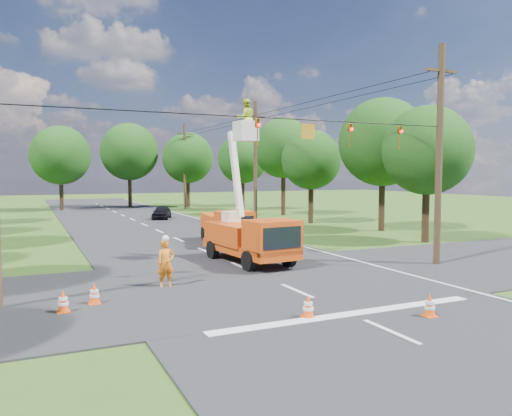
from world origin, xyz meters
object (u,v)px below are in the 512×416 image
bucket_truck (250,228)px  tree_far_b (129,152)px  ground_worker (166,263)px  traffic_cone_3 (243,241)px  tree_right_c (311,160)px  traffic_cone_6 (245,229)px  pole_right_far (185,166)px  second_truck (227,226)px  traffic_cone_4 (94,294)px  tree_right_e (243,159)px  traffic_cone_1 (430,305)px  tree_right_a (427,151)px  tree_far_c (188,158)px  traffic_cone_5 (63,301)px  pole_right_mid (255,162)px  distant_car (162,212)px  traffic_cone_0 (308,306)px  tree_right_d (283,148)px  traffic_cone_2 (242,247)px  tree_far_a (60,155)px  pole_right_near (439,153)px  tree_right_b (383,142)px

bucket_truck → tree_far_b: bearing=82.1°
ground_worker → traffic_cone_3: bearing=46.9°
traffic_cone_3 → tree_right_c: (10.80, 10.56, 4.95)m
traffic_cone_6 → pole_right_far: 26.76m
second_truck → pole_right_far: (6.33, 29.73, 4.03)m
traffic_cone_4 → tree_right_e: size_ratio=0.08×
traffic_cone_1 → tree_right_a: tree_right_a is taller
tree_far_c → traffic_cone_6: bearing=-99.2°
second_truck → traffic_cone_3: second_truck is taller
traffic_cone_5 → pole_right_mid: bearing=52.9°
distant_car → traffic_cone_0: (-3.92, -32.75, -0.25)m
traffic_cone_1 → traffic_cone_5: 10.86m
pole_right_mid → tree_far_b: bearing=102.4°
second_truck → tree_right_d: (12.63, 16.73, 5.60)m
ground_worker → traffic_cone_3: (6.41, 7.76, -0.53)m
tree_right_a → tree_right_c: bearing=91.3°
traffic_cone_5 → tree_far_c: (17.19, 43.39, 5.70)m
traffic_cone_2 → tree_far_a: tree_far_a is taller
ground_worker → pole_right_near: 13.22m
traffic_cone_3 → bucket_truck: bearing=-109.0°
traffic_cone_3 → pole_right_mid: 13.91m
traffic_cone_2 → tree_right_d: size_ratio=0.07×
traffic_cone_6 → traffic_cone_0: bearing=-108.3°
tree_right_e → traffic_cone_3: bearing=-113.2°
pole_right_far → tree_right_c: 21.52m
pole_right_mid → tree_far_c: bearing=87.4°
traffic_cone_2 → pole_right_near: (7.00, -6.42, 4.75)m
traffic_cone_1 → traffic_cone_4: same height
traffic_cone_6 → tree_far_b: size_ratio=0.07×
tree_right_a → distant_car: bearing=116.5°
second_truck → traffic_cone_6: 4.63m
traffic_cone_5 → pole_right_mid: (16.19, 21.39, 4.75)m
bucket_truck → second_truck: (1.34, 6.40, -0.58)m
pole_right_far → tree_far_b: 7.63m
ground_worker → tree_far_c: size_ratio=0.19×
tree_far_c → pole_right_mid: bearing=-92.6°
traffic_cone_6 → tree_right_a: bearing=-42.7°
pole_right_near → second_truck: bearing=121.6°
tree_right_a → tree_far_c: (-4.00, 36.00, 0.50)m
traffic_cone_0 → tree_far_c: (10.78, 46.93, 5.70)m
traffic_cone_3 → traffic_cone_1: bearing=-91.6°
bucket_truck → traffic_cone_0: size_ratio=10.78×
traffic_cone_3 → pole_right_mid: bearing=62.2°
distant_car → tree_right_b: (12.36, -15.82, 5.82)m
bucket_truck → tree_right_e: bearing=62.5°
tree_right_e → tree_far_c: bearing=121.6°
tree_right_d → tree_far_b: 21.52m
traffic_cone_0 → tree_right_e: (15.08, 39.93, 5.45)m
traffic_cone_3 → tree_far_b: tree_far_b is taller
traffic_cone_4 → traffic_cone_6: same height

